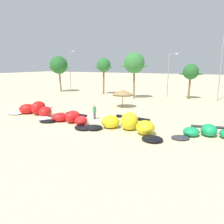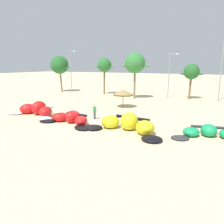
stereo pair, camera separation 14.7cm
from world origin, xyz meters
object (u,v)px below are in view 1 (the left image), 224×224
Objects in this scene: kite_left_of_center at (127,124)px; person_near_kites at (95,112)px; lamppost_west_center at (169,73)px; lamppost_west at (70,70)px; kite_center at (210,133)px; lamppost_east_center at (221,65)px; palm_left at (104,66)px; palm_leftmost at (59,65)px; palm_left_of_gap at (134,63)px; palm_center_left at (191,72)px; beach_umbrella_near_van at (123,93)px; kite_left at (70,119)px; kite_far_left at (36,110)px.

kite_left_of_center reaches higher than person_near_kites.
lamppost_west is at bearing -174.60° from lamppost_west_center.
lamppost_west is 21.31m from lamppost_west_center.
kite_center is 0.61× the size of lamppost_east_center.
lamppost_west is at bearing 137.49° from kite_left_of_center.
person_near_kites is at bearing -63.33° from palm_left.
palm_left_of_gap is (18.70, -1.57, 0.36)m from palm_leftmost.
lamppost_east_center is at bearing 3.64° from lamppost_west.
lamppost_east_center reaches higher than kite_center.
palm_leftmost is at bearing -175.73° from lamppost_east_center.
palm_leftmost reaches higher than palm_center_left.
beach_umbrella_near_van reaches higher than kite_center.
beach_umbrella_near_van is 0.38× the size of lamppost_west_center.
lamppost_west is (-16.40, 21.21, 4.52)m from kite_left.
kite_center is at bearing 8.07° from kite_left.
lamppost_west is (-17.59, 10.58, 2.87)m from beach_umbrella_near_van.
person_near_kites is 22.01m from palm_center_left.
lamppost_west is at bearing -176.40° from palm_left.
kite_far_left is at bearing -177.49° from kite_center.
person_near_kites is 0.22× the size of palm_left.
palm_leftmost is at bearing 141.50° from kite_left_of_center.
kite_left_of_center is 23.30m from lamppost_west_center.
lamppost_west_center reaches higher than palm_left.
kite_center is 38.02m from palm_leftmost.
palm_left is at bearing -175.43° from palm_center_left.
person_near_kites is at bearing -109.69° from palm_center_left.
lamppost_west_center reaches higher than kite_left.
palm_left_of_gap is at bearing -142.22° from lamppost_west_center.
beach_umbrella_near_van is at bearing -134.29° from lamppost_east_center.
palm_left_of_gap reaches higher than lamppost_west_center.
kite_far_left is 1.11× the size of kite_left.
kite_far_left is at bearing -56.22° from palm_leftmost.
person_near_kites is 17.41m from palm_left_of_gap.
kite_left_of_center is at bearing -55.65° from palm_left.
kite_left is 4.30× the size of person_near_kites.
kite_left is 3.02m from person_near_kites.
lamppost_west_center reaches higher than kite_far_left.
palm_leftmost is 0.98× the size of lamppost_west_center.
palm_left_of_gap is 16.10m from lamppost_west.
kite_center is 0.89× the size of palm_left.
palm_left_of_gap is (-13.89, 17.20, 5.90)m from kite_center.
person_near_kites is 0.26× the size of palm_center_left.
kite_left is 25.00m from palm_center_left.
palm_leftmost is 32.65m from lamppost_east_center.
kite_far_left is at bearing -127.15° from beach_umbrella_near_van.
palm_center_left is at bearing -179.64° from lamppost_east_center.
kite_left is at bearing -171.93° from kite_center.
palm_left is at bearing 5.48° from palm_leftmost.
beach_umbrella_near_van is at bearing 116.82° from kite_left_of_center.
palm_left_of_gap is at bearing 110.17° from kite_left_of_center.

